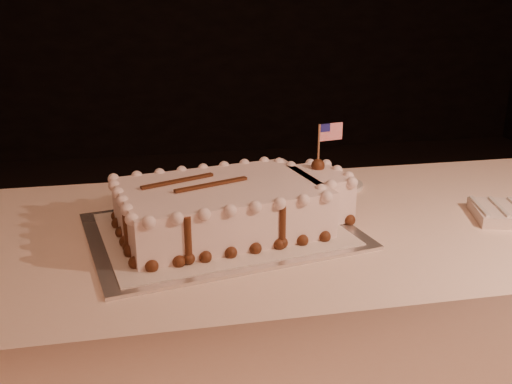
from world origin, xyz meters
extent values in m
cube|color=#FFDEC5|center=(0.00, 0.60, 0.38)|extent=(2.40, 0.80, 0.75)
cube|color=silver|center=(-0.09, 0.58, 0.75)|extent=(0.65, 0.53, 0.01)
cube|color=silver|center=(-0.09, 0.58, 0.76)|extent=(0.58, 0.48, 0.00)
cube|color=white|center=(-0.09, 0.58, 0.81)|extent=(0.48, 0.37, 0.10)
cube|color=white|center=(0.15, 0.63, 0.81)|extent=(0.13, 0.18, 0.10)
sphere|color=#562B15|center=(-0.25, 0.40, 0.77)|extent=(0.03, 0.03, 0.03)
sphere|color=#562B15|center=(-0.20, 0.41, 0.77)|extent=(0.03, 0.03, 0.03)
sphere|color=#562B15|center=(-0.14, 0.42, 0.77)|extent=(0.03, 0.03, 0.03)
sphere|color=#562B15|center=(-0.09, 0.43, 0.77)|extent=(0.03, 0.03, 0.03)
sphere|color=#562B15|center=(-0.04, 0.44, 0.77)|extent=(0.03, 0.03, 0.03)
sphere|color=#562B15|center=(0.01, 0.45, 0.77)|extent=(0.03, 0.03, 0.03)
sphere|color=#562B15|center=(0.07, 0.46, 0.77)|extent=(0.03, 0.03, 0.03)
sphere|color=#562B15|center=(0.12, 0.47, 0.77)|extent=(0.03, 0.03, 0.03)
sphere|color=#562B15|center=(0.12, 0.52, 0.77)|extent=(0.03, 0.03, 0.03)
sphere|color=#562B15|center=(0.15, 0.54, 0.77)|extent=(0.03, 0.03, 0.03)
sphere|color=#562B15|center=(0.21, 0.55, 0.77)|extent=(0.03, 0.03, 0.03)
sphere|color=#562B15|center=(0.21, 0.59, 0.77)|extent=(0.03, 0.03, 0.03)
sphere|color=#562B15|center=(0.20, 0.65, 0.77)|extent=(0.03, 0.03, 0.03)
sphere|color=#562B15|center=(0.19, 0.70, 0.77)|extent=(0.03, 0.03, 0.03)
sphere|color=#562B15|center=(0.16, 0.71, 0.77)|extent=(0.03, 0.03, 0.03)
sphere|color=#562B15|center=(0.10, 0.70, 0.77)|extent=(0.03, 0.03, 0.03)
sphere|color=#562B15|center=(0.08, 0.74, 0.77)|extent=(0.03, 0.03, 0.03)
sphere|color=#562B15|center=(0.05, 0.75, 0.77)|extent=(0.03, 0.03, 0.03)
sphere|color=#562B15|center=(-0.01, 0.74, 0.77)|extent=(0.03, 0.03, 0.03)
sphere|color=#562B15|center=(-0.06, 0.73, 0.77)|extent=(0.03, 0.03, 0.03)
sphere|color=#562B15|center=(-0.11, 0.72, 0.77)|extent=(0.03, 0.03, 0.03)
sphere|color=#562B15|center=(-0.17, 0.71, 0.77)|extent=(0.03, 0.03, 0.03)
sphere|color=#562B15|center=(-0.22, 0.70, 0.77)|extent=(0.03, 0.03, 0.03)
sphere|color=#562B15|center=(-0.27, 0.69, 0.77)|extent=(0.03, 0.03, 0.03)
sphere|color=#562B15|center=(-0.32, 0.68, 0.77)|extent=(0.03, 0.03, 0.03)
sphere|color=#562B15|center=(-0.32, 0.64, 0.77)|extent=(0.03, 0.03, 0.03)
sphere|color=#562B15|center=(-0.31, 0.58, 0.77)|extent=(0.03, 0.03, 0.03)
sphere|color=#562B15|center=(-0.30, 0.53, 0.77)|extent=(0.03, 0.03, 0.03)
sphere|color=#562B15|center=(-0.29, 0.48, 0.77)|extent=(0.03, 0.03, 0.03)
sphere|color=#562B15|center=(-0.28, 0.43, 0.77)|extent=(0.03, 0.03, 0.03)
sphere|color=white|center=(-0.25, 0.40, 0.86)|extent=(0.03, 0.03, 0.03)
sphere|color=white|center=(-0.20, 0.41, 0.86)|extent=(0.03, 0.03, 0.03)
sphere|color=white|center=(-0.14, 0.42, 0.86)|extent=(0.03, 0.03, 0.03)
sphere|color=white|center=(-0.09, 0.43, 0.86)|extent=(0.03, 0.03, 0.03)
sphere|color=white|center=(-0.04, 0.44, 0.86)|extent=(0.03, 0.03, 0.03)
sphere|color=white|center=(0.01, 0.45, 0.86)|extent=(0.03, 0.03, 0.03)
sphere|color=white|center=(0.07, 0.46, 0.86)|extent=(0.03, 0.03, 0.03)
sphere|color=white|center=(0.12, 0.47, 0.86)|extent=(0.03, 0.03, 0.03)
sphere|color=white|center=(0.12, 0.52, 0.86)|extent=(0.03, 0.03, 0.03)
sphere|color=white|center=(0.15, 0.54, 0.86)|extent=(0.03, 0.03, 0.03)
sphere|color=white|center=(0.21, 0.55, 0.86)|extent=(0.03, 0.03, 0.03)
sphere|color=white|center=(0.21, 0.59, 0.86)|extent=(0.03, 0.03, 0.03)
sphere|color=white|center=(0.20, 0.65, 0.86)|extent=(0.03, 0.03, 0.03)
sphere|color=white|center=(0.19, 0.70, 0.86)|extent=(0.03, 0.03, 0.03)
sphere|color=white|center=(0.16, 0.71, 0.86)|extent=(0.03, 0.03, 0.03)
sphere|color=white|center=(0.10, 0.70, 0.86)|extent=(0.03, 0.03, 0.03)
sphere|color=white|center=(0.08, 0.74, 0.86)|extent=(0.03, 0.03, 0.03)
sphere|color=white|center=(0.05, 0.75, 0.86)|extent=(0.03, 0.03, 0.03)
sphere|color=white|center=(-0.01, 0.74, 0.86)|extent=(0.03, 0.03, 0.03)
sphere|color=white|center=(-0.06, 0.73, 0.86)|extent=(0.03, 0.03, 0.03)
sphere|color=white|center=(-0.11, 0.72, 0.86)|extent=(0.03, 0.03, 0.03)
sphere|color=white|center=(-0.17, 0.71, 0.86)|extent=(0.03, 0.03, 0.03)
sphere|color=white|center=(-0.22, 0.70, 0.86)|extent=(0.03, 0.03, 0.03)
sphere|color=white|center=(-0.27, 0.69, 0.86)|extent=(0.03, 0.03, 0.03)
sphere|color=white|center=(-0.32, 0.68, 0.86)|extent=(0.03, 0.03, 0.03)
sphere|color=white|center=(-0.32, 0.64, 0.86)|extent=(0.03, 0.03, 0.03)
sphere|color=white|center=(-0.31, 0.58, 0.86)|extent=(0.03, 0.03, 0.03)
sphere|color=white|center=(-0.30, 0.53, 0.86)|extent=(0.03, 0.03, 0.03)
sphere|color=white|center=(-0.29, 0.48, 0.86)|extent=(0.03, 0.03, 0.03)
sphere|color=white|center=(-0.28, 0.43, 0.86)|extent=(0.03, 0.03, 0.03)
cylinder|color=#562B15|center=(-0.18, 0.42, 0.81)|extent=(0.01, 0.01, 0.10)
sphere|color=#562B15|center=(-0.18, 0.42, 0.77)|extent=(0.02, 0.02, 0.02)
cylinder|color=#562B15|center=(0.02, 0.46, 0.81)|extent=(0.01, 0.01, 0.10)
sphere|color=#562B15|center=(0.02, 0.46, 0.77)|extent=(0.02, 0.02, 0.02)
cylinder|color=#562B15|center=(0.15, 0.54, 0.81)|extent=(0.01, 0.01, 0.10)
sphere|color=#562B15|center=(0.15, 0.54, 0.77)|extent=(0.02, 0.02, 0.02)
cylinder|color=#562B15|center=(0.20, 0.68, 0.81)|extent=(0.01, 0.01, 0.10)
sphere|color=#562B15|center=(0.20, 0.68, 0.77)|extent=(0.02, 0.02, 0.02)
cylinder|color=#562B15|center=(0.08, 0.76, 0.81)|extent=(0.01, 0.01, 0.10)
sphere|color=#562B15|center=(0.08, 0.76, 0.77)|extent=(0.02, 0.02, 0.02)
cylinder|color=#562B15|center=(-0.12, 0.72, 0.81)|extent=(0.01, 0.01, 0.10)
sphere|color=#562B15|center=(-0.12, 0.72, 0.77)|extent=(0.02, 0.02, 0.02)
cylinder|color=#562B15|center=(-0.32, 0.69, 0.81)|extent=(0.01, 0.01, 0.10)
sphere|color=#562B15|center=(-0.32, 0.69, 0.77)|extent=(0.02, 0.02, 0.02)
cylinder|color=#562B15|center=(-0.29, 0.50, 0.81)|extent=(0.01, 0.01, 0.10)
sphere|color=#562B15|center=(-0.29, 0.50, 0.77)|extent=(0.02, 0.02, 0.02)
cube|color=#562B15|center=(-0.18, 0.62, 0.87)|extent=(0.17, 0.08, 0.01)
cube|color=#562B15|center=(-0.11, 0.58, 0.87)|extent=(0.17, 0.07, 0.01)
sphere|color=#562B15|center=(0.16, 0.66, 0.87)|extent=(0.03, 0.03, 0.03)
cylinder|color=#A56D46|center=(0.16, 0.66, 0.91)|extent=(0.00, 0.00, 0.12)
cube|color=red|center=(0.19, 0.67, 0.95)|extent=(0.06, 0.01, 0.04)
cube|color=navy|center=(0.17, 0.66, 0.96)|extent=(0.03, 0.01, 0.02)
cube|color=silver|center=(0.53, 0.55, 0.78)|extent=(0.04, 0.13, 0.01)
cube|color=silver|center=(0.58, 0.54, 0.78)|extent=(0.04, 0.13, 0.01)
cylinder|color=silver|center=(0.28, 0.84, 0.76)|extent=(0.14, 0.14, 0.01)
camera|label=1|loc=(-0.24, -0.60, 1.27)|focal=40.00mm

